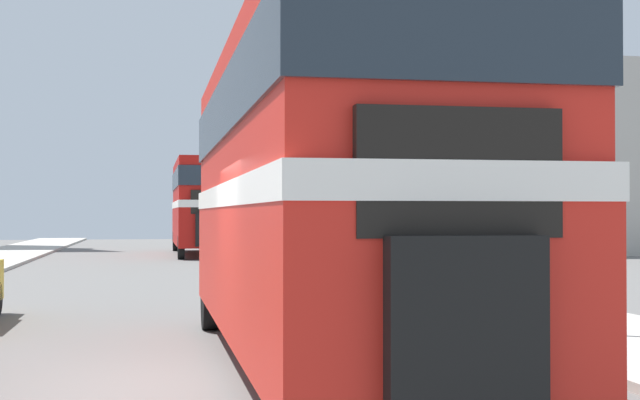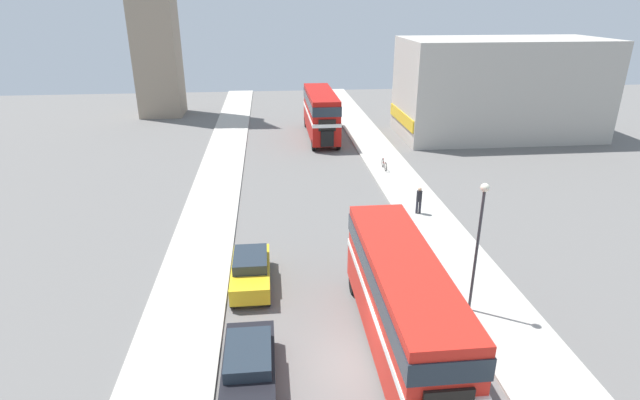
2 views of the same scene
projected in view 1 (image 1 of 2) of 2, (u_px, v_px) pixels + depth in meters
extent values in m
plane|color=slate|center=(166.00, 387.00, 10.00)|extent=(120.00, 120.00, 0.00)
cube|color=red|center=(320.00, 269.00, 11.10)|extent=(2.45, 10.30, 1.54)
cube|color=white|center=(320.00, 196.00, 11.11)|extent=(2.47, 10.35, 0.28)
cube|color=red|center=(320.00, 117.00, 11.13)|extent=(2.40, 10.09, 1.68)
cube|color=#232D38|center=(320.00, 111.00, 11.13)|extent=(2.47, 10.20, 0.76)
cube|color=black|center=(467.00, 328.00, 5.94)|extent=(1.10, 0.20, 1.23)
cube|color=black|center=(459.00, 173.00, 6.10)|extent=(1.47, 0.12, 0.90)
cylinder|color=black|center=(556.00, 394.00, 7.05)|extent=(0.28, 1.04, 1.04)
cylinder|color=black|center=(210.00, 299.00, 15.02)|extent=(0.28, 1.04, 1.04)
cylinder|color=black|center=(336.00, 296.00, 15.43)|extent=(0.28, 1.04, 1.04)
cube|color=#B2140F|center=(202.00, 226.00, 42.80)|extent=(2.54, 10.71, 1.74)
cube|color=white|center=(202.00, 205.00, 42.82)|extent=(2.57, 10.76, 0.32)
cube|color=#B2140F|center=(202.00, 182.00, 42.83)|extent=(2.49, 10.49, 1.90)
cube|color=#232D38|center=(202.00, 180.00, 42.84)|extent=(2.57, 10.60, 0.85)
cube|color=black|center=(209.00, 230.00, 37.44)|extent=(1.14, 0.20, 1.39)
cube|color=black|center=(209.00, 202.00, 37.60)|extent=(1.53, 0.12, 1.01)
cylinder|color=black|center=(181.00, 247.00, 38.14)|extent=(0.28, 1.04, 1.04)
cylinder|color=black|center=(234.00, 247.00, 38.56)|extent=(0.28, 1.04, 1.04)
cylinder|color=black|center=(175.00, 241.00, 46.91)|extent=(0.28, 1.04, 1.04)
cylinder|color=black|center=(219.00, 241.00, 47.34)|extent=(0.28, 1.04, 1.04)
cylinder|color=#282833|center=(390.00, 266.00, 24.31)|extent=(0.16, 0.16, 0.84)
cylinder|color=#282833|center=(397.00, 266.00, 24.34)|extent=(0.16, 0.16, 0.84)
cylinder|color=black|center=(394.00, 238.00, 24.34)|extent=(0.35, 0.35, 0.66)
sphere|color=tan|center=(394.00, 222.00, 24.34)|extent=(0.23, 0.23, 0.23)
torus|color=black|center=(328.00, 254.00, 32.46)|extent=(0.05, 0.71, 0.71)
torus|color=black|center=(322.00, 253.00, 33.49)|extent=(0.05, 0.71, 0.71)
cylinder|color=maroon|center=(325.00, 250.00, 32.98)|extent=(0.04, 1.06, 0.34)
cylinder|color=maroon|center=(323.00, 248.00, 33.35)|extent=(0.04, 0.04, 0.43)
cylinder|color=#38383D|center=(525.00, 155.00, 13.91)|extent=(0.12, 0.12, 5.50)
cube|color=#B2ADA3|center=(547.00, 161.00, 45.06)|extent=(19.00, 8.89, 9.27)
cube|color=gold|center=(363.00, 212.00, 43.24)|extent=(0.12, 8.44, 1.11)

